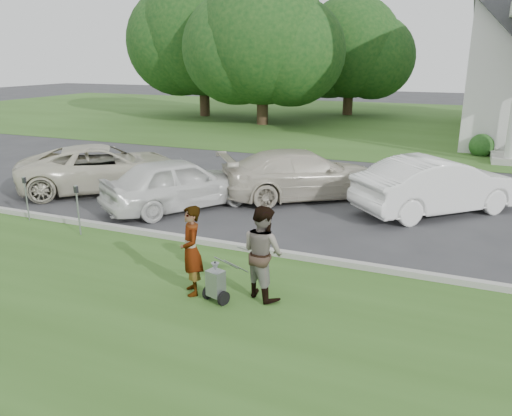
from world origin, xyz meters
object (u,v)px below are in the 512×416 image
Objects in this scene: parking_meter_far at (26,193)px; car_a at (104,168)px; tree_far at (203,38)px; car_b at (179,183)px; car_d at (438,185)px; person_right at (263,253)px; striping_cart at (216,284)px; tree_left at (262,45)px; person_left at (191,251)px; tree_back at (350,52)px; parking_meter_near at (78,204)px; car_c at (303,174)px.

car_a is (-0.25, 3.59, -0.02)m from parking_meter_far.
tree_far reaches higher than car_b.
person_right is at bearing 115.52° from car_d.
striping_cart is 7.42m from parking_meter_far.
tree_left is 25.57m from person_left.
tree_back is 32.15m from person_right.
car_d is (8.28, 5.60, -0.01)m from parking_meter_near.
car_b is (11.01, -22.02, -4.91)m from tree_far.
person_right is 0.36× the size of car_d.
person_left is 0.31× the size of car_a.
striping_cart is at bearing 65.54° from person_right.
tree_far is 31.02m from person_right.
tree_far is at bearing -21.63° from car_a.
person_left is at bearing 156.44° from car_b.
parking_meter_far is (1.73, -21.69, -4.32)m from tree_left.
tree_far reaches higher than parking_meter_far.
striping_cart is (4.77, -31.99, -4.36)m from tree_back.
car_a is 1.21× the size of car_b.
tree_left reaches higher than car_b.
tree_back is 25.08m from car_c.
tree_far is at bearing 107.38° from parking_meter_far.
car_c is 4.11m from car_d.
car_d is (10.69, 1.62, 0.05)m from car_a.
parking_meter_far is (7.73, -24.69, -4.90)m from tree_far.
parking_meter_far is (-7.76, 1.76, -0.11)m from person_right.
car_b is at bearing 175.35° from person_left.
car_b reaches higher than car_c.
person_right is 5.77m from parking_meter_near.
person_left is 8.84m from car_a.
parking_meter_far is at bearing 179.37° from striping_cart.
tree_back is 26.51m from car_a.
striping_cart is 6.25m from car_b.
car_a is 6.79m from car_c.
car_a is at bearing 121.14° from parking_meter_near.
tree_far is at bearing -30.37° from car_b.
parking_meter_near is 0.26× the size of car_d.
car_a is (1.47, -18.10, -4.34)m from tree_left.
car_a is at bearing -5.14° from person_right.
striping_cart is 0.21× the size of car_b.
tree_far is 22.92m from car_a.
tree_left is 6.73m from tree_far.
parking_meter_near is (-0.12, -30.08, -3.89)m from tree_back.
car_b is 7.60m from car_d.
tree_left is at bearing -26.56° from tree_far.
car_b is (3.28, 2.67, -0.01)m from parking_meter_far.
car_b is (1.13, 3.06, -0.05)m from parking_meter_near.
person_left is (14.19, -26.85, -4.82)m from tree_far.
tree_far reaches higher than person_right.
tree_left is 5.90× the size of person_right.
tree_left is 1.11× the size of tree_back.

